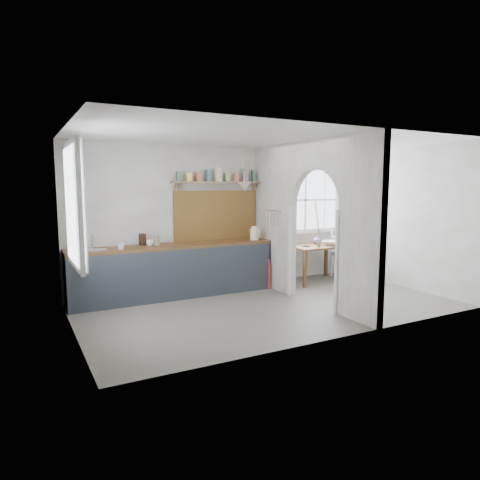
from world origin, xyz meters
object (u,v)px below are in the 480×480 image
dining_table (316,263)px  chair_left (276,261)px  chair_right (346,254)px  kettle (254,233)px  vase (317,240)px

dining_table → chair_left: size_ratio=1.23×
chair_right → kettle: kettle is taller
chair_left → vase: size_ratio=5.39×
chair_right → vase: 0.77m
kettle → vase: (1.48, 0.03, -0.21)m
chair_right → chair_left: bearing=89.3°
chair_right → vase: chair_right is taller
kettle → vase: size_ratio=1.41×
dining_table → vase: size_ratio=6.63×
dining_table → chair_left: bearing=174.6°
chair_right → dining_table: bearing=93.9°
dining_table → kettle: size_ratio=4.69×
kettle → chair_left: bearing=-18.7°
kettle → dining_table: bearing=-19.3°
vase → kettle: bearing=-178.7°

